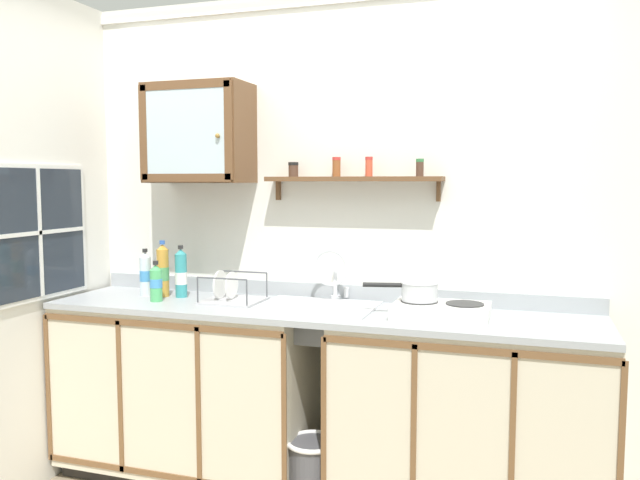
{
  "coord_description": "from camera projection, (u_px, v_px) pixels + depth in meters",
  "views": [
    {
      "loc": [
        1.0,
        -2.64,
        1.58
      ],
      "look_at": [
        -0.0,
        0.4,
        1.28
      ],
      "focal_mm": 35.86,
      "sensor_mm": 36.0,
      "label": 1
    }
  ],
  "objects": [
    {
      "name": "dish_rack",
      "position": [
        231.0,
        296.0,
        3.31
      ],
      "size": [
        0.3,
        0.27,
        0.16
      ],
      "color": "#B2B2B7",
      "rests_on": "countertop"
    },
    {
      "name": "wall_cabinet",
      "position": [
        199.0,
        134.0,
        3.41
      ],
      "size": [
        0.55,
        0.32,
        0.52
      ],
      "color": "brown"
    },
    {
      "name": "bottle_water_clear_0",
      "position": [
        145.0,
        274.0,
        3.49
      ],
      "size": [
        0.06,
        0.06,
        0.26
      ],
      "color": "silver",
      "rests_on": "countertop"
    },
    {
      "name": "backsplash",
      "position": [
        330.0,
        291.0,
        3.4
      ],
      "size": [
        2.73,
        0.02,
        0.08
      ],
      "primitive_type": "cube",
      "color": "#9EA3A8",
      "rests_on": "countertop"
    },
    {
      "name": "countertop",
      "position": [
        313.0,
        311.0,
        3.14
      ],
      "size": [
        2.73,
        0.6,
        0.03
      ],
      "primitive_type": "cube",
      "color": "#9EA3A8",
      "rests_on": "lower_cabinet_run"
    },
    {
      "name": "hot_plate_stove",
      "position": [
        441.0,
        310.0,
        2.93
      ],
      "size": [
        0.43,
        0.3,
        0.07
      ],
      "color": "silver",
      "rests_on": "countertop"
    },
    {
      "name": "saucepan",
      "position": [
        418.0,
        290.0,
        2.97
      ],
      "size": [
        0.35,
        0.17,
        0.09
      ],
      "color": "silver",
      "rests_on": "hot_plate_stove"
    },
    {
      "name": "trash_bin",
      "position": [
        313.0,
        474.0,
        3.04
      ],
      "size": [
        0.26,
        0.26,
        0.36
      ],
      "color": "#4C4C51",
      "rests_on": "ground"
    },
    {
      "name": "sink",
      "position": [
        319.0,
        314.0,
        3.18
      ],
      "size": [
        0.57,
        0.46,
        0.43
      ],
      "color": "silver",
      "rests_on": "countertop"
    },
    {
      "name": "spice_shelf",
      "position": [
        351.0,
        177.0,
        3.25
      ],
      "size": [
        0.92,
        0.14,
        0.22
      ],
      "color": "brown"
    },
    {
      "name": "lower_cabinet_run_right",
      "position": [
        468.0,
        422.0,
        2.95
      ],
      "size": [
        1.24,
        0.58,
        0.93
      ],
      "color": "black",
      "rests_on": "ground"
    },
    {
      "name": "bottle_soda_green_2",
      "position": [
        156.0,
        283.0,
        3.32
      ],
      "size": [
        0.06,
        0.06,
        0.21
      ],
      "color": "#4CB266",
      "rests_on": "countertop"
    },
    {
      "name": "bottle_detergent_teal_1",
      "position": [
        181.0,
        274.0,
        3.44
      ],
      "size": [
        0.06,
        0.06,
        0.28
      ],
      "color": "teal",
      "rests_on": "countertop"
    },
    {
      "name": "window",
      "position": [
        38.0,
        233.0,
        3.25
      ],
      "size": [
        0.03,
        0.7,
        0.7
      ],
      "color": "#262D38"
    },
    {
      "name": "lower_cabinet_run",
      "position": [
        189.0,
        390.0,
        3.41
      ],
      "size": [
        1.35,
        0.58,
        0.93
      ],
      "color": "black",
      "rests_on": "ground"
    },
    {
      "name": "bottle_juice_amber_3",
      "position": [
        163.0,
        271.0,
        3.46
      ],
      "size": [
        0.07,
        0.07,
        0.31
      ],
      "color": "gold",
      "rests_on": "countertop"
    },
    {
      "name": "back_wall",
      "position": [
        332.0,
        236.0,
        3.4
      ],
      "size": [
        3.37,
        0.07,
        2.56
      ],
      "color": "silver",
      "rests_on": "ground"
    }
  ]
}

